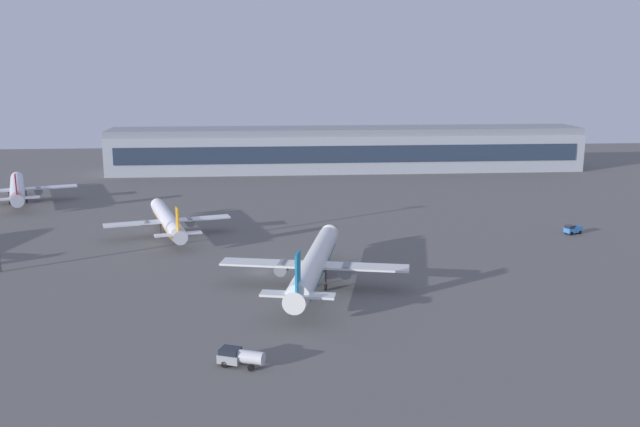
{
  "coord_description": "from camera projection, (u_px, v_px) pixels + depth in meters",
  "views": [
    {
      "loc": [
        1.19,
        -128.76,
        39.95
      ],
      "look_at": [
        14.58,
        34.24,
        4.0
      ],
      "focal_mm": 38.25,
      "sensor_mm": 36.0,
      "label": 1
    }
  ],
  "objects": [
    {
      "name": "airplane_near_gate",
      "position": [
        314.0,
        264.0,
        124.33
      ],
      "size": [
        34.54,
        44.09,
        11.4
      ],
      "rotation": [
        0.0,
        0.0,
        -0.22
      ],
      "color": "silver",
      "rests_on": "ground"
    },
    {
      "name": "fuel_truck",
      "position": [
        240.0,
        356.0,
        91.89
      ],
      "size": [
        6.63,
        4.24,
        2.35
      ],
      "rotation": [
        0.0,
        0.0,
        1.2
      ],
      "color": "gray",
      "rests_on": "ground"
    },
    {
      "name": "ground_plane",
      "position": [
        260.0,
        272.0,
        133.82
      ],
      "size": [
        416.0,
        416.0,
        0.0
      ],
      "primitive_type": "plane",
      "color": "#605E5B"
    },
    {
      "name": "terminal_building",
      "position": [
        347.0,
        149.0,
        259.93
      ],
      "size": [
        177.75,
        22.4,
        16.4
      ],
      "color": "#9EA3AD",
      "rests_on": "ground"
    },
    {
      "name": "airplane_far_stand",
      "position": [
        17.0,
        189.0,
        199.83
      ],
      "size": [
        32.69,
        41.54,
        10.98
      ],
      "rotation": [
        0.0,
        0.0,
        0.33
      ],
      "color": "silver",
      "rests_on": "ground"
    },
    {
      "name": "baggage_tractor",
      "position": [
        573.0,
        229.0,
        163.43
      ],
      "size": [
        4.56,
        3.25,
        2.25
      ],
      "rotation": [
        0.0,
        0.0,
        1.92
      ],
      "color": "#3372BF",
      "rests_on": "ground"
    },
    {
      "name": "airplane_taxiway_distant",
      "position": [
        168.0,
        220.0,
        161.74
      ],
      "size": [
        29.38,
        37.41,
        9.77
      ],
      "rotation": [
        0.0,
        0.0,
        0.28
      ],
      "color": "white",
      "rests_on": "ground"
    }
  ]
}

